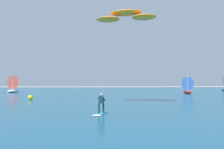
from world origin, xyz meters
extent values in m
cube|color=navy|center=(0.00, 50.79, 0.05)|extent=(160.00, 90.00, 0.10)
cube|color=#26B2CC|center=(-1.41, 18.22, 0.12)|extent=(0.94, 1.46, 0.05)
cylinder|color=#143338|center=(-1.59, 18.10, 0.55)|extent=(0.14, 0.14, 0.80)
cylinder|color=#143338|center=(-1.23, 18.34, 0.55)|extent=(0.14, 0.14, 0.80)
cube|color=#143338|center=(-1.41, 18.22, 1.25)|extent=(0.42, 0.34, 0.60)
sphere|color=tan|center=(-1.41, 18.22, 1.66)|extent=(0.22, 0.22, 0.22)
cylinder|color=#143338|center=(-1.58, 18.38, 1.30)|extent=(0.28, 0.50, 0.39)
cylinder|color=#143338|center=(-1.17, 18.21, 1.30)|extent=(0.28, 0.50, 0.39)
ellipsoid|color=white|center=(-1.77, 17.34, 0.14)|extent=(0.88, 0.82, 0.08)
ellipsoid|color=orange|center=(1.54, 26.38, 10.90)|extent=(4.33, 3.28, 0.45)
ellipsoid|color=orange|center=(-0.56, 26.98, 10.26)|extent=(3.35, 3.00, 0.45)
ellipsoid|color=orange|center=(3.63, 25.77, 10.26)|extent=(3.35, 3.00, 0.45)
ellipsoid|color=maroon|center=(17.05, 46.57, 0.41)|extent=(1.24, 3.37, 0.63)
cylinder|color=silver|center=(17.05, 46.41, 2.39)|extent=(0.10, 0.10, 3.34)
cone|color=#3F72CC|center=(17.03, 47.14, 2.23)|extent=(2.84, 1.54, 2.80)
ellipsoid|color=white|center=(-21.29, 52.15, 0.44)|extent=(2.24, 3.83, 0.68)
cylinder|color=silver|center=(-21.34, 51.99, 2.59)|extent=(0.11, 0.11, 3.62)
cone|color=#D84C3F|center=(-21.11, 52.75, 2.41)|extent=(3.37, 2.40, 3.04)
sphere|color=yellow|center=(-11.31, 32.21, 0.44)|extent=(0.68, 0.68, 0.68)
camera|label=1|loc=(-1.51, 0.12, 2.80)|focal=35.77mm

